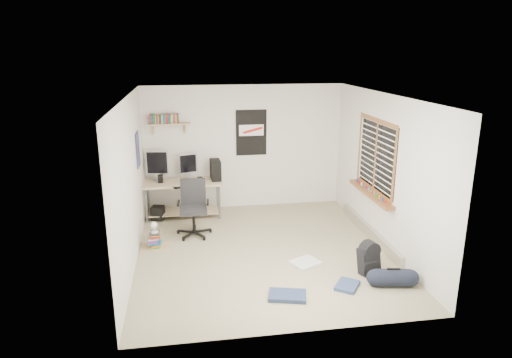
{
  "coord_description": "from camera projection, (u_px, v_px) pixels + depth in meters",
  "views": [
    {
      "loc": [
        -1.18,
        -6.72,
        3.18
      ],
      "look_at": [
        -0.06,
        0.28,
        1.14
      ],
      "focal_mm": 32.0,
      "sensor_mm": 36.0,
      "label": 1
    }
  ],
  "objects": [
    {
      "name": "subwoofer",
      "position": [
        158.0,
        213.0,
        8.75
      ],
      "size": [
        0.28,
        0.28,
        0.25
      ],
      "primitive_type": "cube",
      "rotation": [
        0.0,
        0.0,
        -0.26
      ],
      "color": "black",
      "rests_on": "floor"
    },
    {
      "name": "tshirt",
      "position": [
        305.0,
        263.0,
        6.98
      ],
      "size": [
        0.52,
        0.49,
        0.04
      ],
      "primitive_type": "cube",
      "rotation": [
        0.0,
        0.0,
        0.44
      ],
      "color": "silver",
      "rests_on": "floor"
    },
    {
      "name": "book_stack",
      "position": [
        154.0,
        238.0,
        7.55
      ],
      "size": [
        0.45,
        0.37,
        0.3
      ],
      "primitive_type": "cube",
      "rotation": [
        0.0,
        0.0,
        -0.01
      ],
      "color": "brown",
      "rests_on": "floor"
    },
    {
      "name": "duffel_bag",
      "position": [
        393.0,
        277.0,
        6.3
      ],
      "size": [
        0.29,
        0.29,
        0.49
      ],
      "primitive_type": "cylinder",
      "rotation": [
        0.0,
        0.0,
        -0.17
      ],
      "color": "black",
      "rests_on": "floor"
    },
    {
      "name": "floor",
      "position": [
        263.0,
        251.0,
        7.43
      ],
      "size": [
        4.0,
        4.5,
        0.01
      ],
      "primitive_type": "cube",
      "color": "gray",
      "rests_on": "ground"
    },
    {
      "name": "left_wall",
      "position": [
        130.0,
        183.0,
        6.78
      ],
      "size": [
        0.01,
        4.5,
        2.5
      ],
      "primitive_type": "cube",
      "color": "silver",
      "rests_on": "ground"
    },
    {
      "name": "poster_left_wall",
      "position": [
        138.0,
        150.0,
        7.86
      ],
      "size": [
        0.02,
        0.42,
        0.6
      ],
      "primitive_type": "cube",
      "color": "navy",
      "rests_on": "left_wall"
    },
    {
      "name": "ceiling",
      "position": [
        263.0,
        96.0,
        6.74
      ],
      "size": [
        4.0,
        4.5,
        0.01
      ],
      "primitive_type": "cube",
      "color": "white",
      "rests_on": "ground"
    },
    {
      "name": "keyboard",
      "position": [
        184.0,
        186.0,
        8.55
      ],
      "size": [
        0.45,
        0.3,
        0.02
      ],
      "primitive_type": "cube",
      "rotation": [
        0.0,
        0.0,
        0.4
      ],
      "color": "black",
      "rests_on": "desk"
    },
    {
      "name": "monitor_left",
      "position": [
        157.0,
        170.0,
        8.81
      ],
      "size": [
        0.44,
        0.17,
        0.47
      ],
      "primitive_type": "cube",
      "rotation": [
        0.0,
        0.0,
        -0.14
      ],
      "color": "#ACABB0",
      "rests_on": "desk"
    },
    {
      "name": "speaker_right",
      "position": [
        200.0,
        181.0,
        8.57
      ],
      "size": [
        0.11,
        0.11,
        0.17
      ],
      "primitive_type": "cube",
      "rotation": [
        0.0,
        0.0,
        0.3
      ],
      "color": "black",
      "rests_on": "desk"
    },
    {
      "name": "backpack",
      "position": [
        369.0,
        261.0,
        6.65
      ],
      "size": [
        0.34,
        0.3,
        0.39
      ],
      "primitive_type": "cube",
      "rotation": [
        0.0,
        0.0,
        0.27
      ],
      "color": "black",
      "rests_on": "floor"
    },
    {
      "name": "jeans_a",
      "position": [
        287.0,
        296.0,
        6.03
      ],
      "size": [
        0.55,
        0.42,
        0.05
      ],
      "primitive_type": "cube",
      "rotation": [
        0.0,
        0.0,
        -0.24
      ],
      "color": "#222F4E",
      "rests_on": "floor"
    },
    {
      "name": "office_chair",
      "position": [
        193.0,
        209.0,
        7.93
      ],
      "size": [
        0.68,
        0.68,
        0.99
      ],
      "primitive_type": "cube",
      "rotation": [
        0.0,
        0.0,
        -0.06
      ],
      "color": "black",
      "rests_on": "floor"
    },
    {
      "name": "right_wall",
      "position": [
        385.0,
        172.0,
        7.39
      ],
      "size": [
        0.01,
        4.5,
        2.5
      ],
      "primitive_type": "cube",
      "color": "silver",
      "rests_on": "ground"
    },
    {
      "name": "wall_shelf",
      "position": [
        170.0,
        124.0,
        8.75
      ],
      "size": [
        0.8,
        0.22,
        0.24
      ],
      "primitive_type": "cube",
      "color": "tan",
      "rests_on": "back_wall"
    },
    {
      "name": "pc_tower",
      "position": [
        216.0,
        170.0,
        8.9
      ],
      "size": [
        0.2,
        0.4,
        0.41
      ],
      "primitive_type": "cube",
      "rotation": [
        0.0,
        0.0,
        0.04
      ],
      "color": "black",
      "rests_on": "desk"
    },
    {
      "name": "window",
      "position": [
        375.0,
        156.0,
        7.61
      ],
      "size": [
        0.1,
        1.5,
        1.26
      ],
      "primitive_type": "cube",
      "color": "brown",
      "rests_on": "right_wall"
    },
    {
      "name": "poster_back_wall",
      "position": [
        251.0,
        133.0,
        9.14
      ],
      "size": [
        0.62,
        0.03,
        0.92
      ],
      "primitive_type": "cube",
      "color": "black",
      "rests_on": "back_wall"
    },
    {
      "name": "back_wall",
      "position": [
        244.0,
        147.0,
        9.23
      ],
      "size": [
        4.0,
        0.01,
        2.5
      ],
      "primitive_type": "cube",
      "color": "silver",
      "rests_on": "ground"
    },
    {
      "name": "desk_lamp",
      "position": [
        154.0,
        226.0,
        7.47
      ],
      "size": [
        0.14,
        0.21,
        0.2
      ],
      "primitive_type": "cube",
      "rotation": [
        0.0,
        0.0,
        0.09
      ],
      "color": "white",
      "rests_on": "book_stack"
    },
    {
      "name": "desk",
      "position": [
        183.0,
        198.0,
        8.89
      ],
      "size": [
        1.61,
        1.0,
        0.68
      ],
      "primitive_type": "cube",
      "rotation": [
        0.0,
        0.0,
        0.25
      ],
      "color": "tan",
      "rests_on": "floor"
    },
    {
      "name": "monitor_right",
      "position": [
        189.0,
        170.0,
        8.92
      ],
      "size": [
        0.37,
        0.19,
        0.39
      ],
      "primitive_type": "cube",
      "rotation": [
        0.0,
        0.0,
        0.31
      ],
      "color": "#949498",
      "rests_on": "desk"
    },
    {
      "name": "jeans_b",
      "position": [
        347.0,
        285.0,
        6.3
      ],
      "size": [
        0.44,
        0.46,
        0.05
      ],
      "primitive_type": "cube",
      "rotation": [
        0.0,
        0.0,
        0.95
      ],
      "color": "navy",
      "rests_on": "floor"
    },
    {
      "name": "speaker_left",
      "position": [
        161.0,
        179.0,
        8.7
      ],
      "size": [
        0.1,
        0.1,
        0.18
      ],
      "primitive_type": "cube",
      "rotation": [
        0.0,
        0.0,
        -0.12
      ],
      "color": "black",
      "rests_on": "desk"
    },
    {
      "name": "baseboard_heater",
      "position": [
        370.0,
        231.0,
        7.99
      ],
      "size": [
        0.08,
        2.5,
        0.18
      ],
      "primitive_type": "cube",
      "color": "#B7B2A8",
      "rests_on": "floor"
    }
  ]
}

